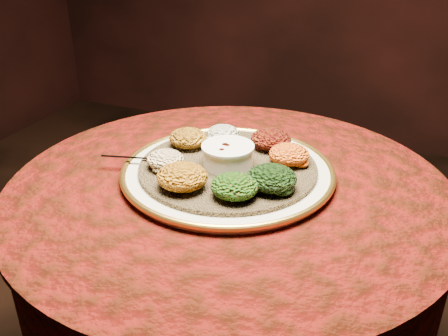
% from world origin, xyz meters
% --- Properties ---
extents(table, '(0.96, 0.96, 0.73)m').
position_xyz_m(table, '(0.00, 0.00, 0.55)').
color(table, black).
rests_on(table, ground).
extents(platter, '(0.53, 0.53, 0.02)m').
position_xyz_m(platter, '(-0.01, 0.03, 0.75)').
color(platter, beige).
rests_on(platter, table).
extents(injera, '(0.49, 0.49, 0.01)m').
position_xyz_m(injera, '(-0.01, 0.03, 0.76)').
color(injera, brown).
rests_on(injera, platter).
extents(stew_bowl, '(0.11, 0.11, 0.05)m').
position_xyz_m(stew_bowl, '(-0.01, 0.03, 0.79)').
color(stew_bowl, silver).
rests_on(stew_bowl, injera).
extents(spoon, '(0.14, 0.05, 0.01)m').
position_xyz_m(spoon, '(-0.18, -0.02, 0.77)').
color(spoon, silver).
rests_on(spoon, injera).
extents(portion_ayib, '(0.08, 0.07, 0.04)m').
position_xyz_m(portion_ayib, '(-0.08, 0.15, 0.78)').
color(portion_ayib, silver).
rests_on(portion_ayib, injera).
extents(portion_kitfo, '(0.09, 0.09, 0.05)m').
position_xyz_m(portion_kitfo, '(0.05, 0.15, 0.78)').
color(portion_kitfo, black).
rests_on(portion_kitfo, injera).
extents(portion_tikil, '(0.09, 0.08, 0.04)m').
position_xyz_m(portion_tikil, '(0.11, 0.09, 0.78)').
color(portion_tikil, '#B7750F').
rests_on(portion_tikil, injera).
extents(portion_gomen, '(0.10, 0.10, 0.05)m').
position_xyz_m(portion_gomen, '(0.11, -0.04, 0.79)').
color(portion_gomen, black).
rests_on(portion_gomen, injera).
extents(portion_mixveg, '(0.09, 0.09, 0.05)m').
position_xyz_m(portion_mixveg, '(0.05, -0.09, 0.78)').
color(portion_mixveg, '#902E09').
rests_on(portion_mixveg, injera).
extents(portion_kik, '(0.10, 0.10, 0.05)m').
position_xyz_m(portion_kik, '(-0.06, -0.10, 0.79)').
color(portion_kik, '#A9630E').
rests_on(portion_kik, injera).
extents(portion_timatim, '(0.08, 0.08, 0.04)m').
position_xyz_m(portion_timatim, '(-0.13, -0.04, 0.78)').
color(portion_timatim, maroon).
rests_on(portion_timatim, injera).
extents(portion_shiro, '(0.09, 0.09, 0.04)m').
position_xyz_m(portion_shiro, '(-0.14, 0.08, 0.78)').
color(portion_shiro, '#A07213').
rests_on(portion_shiro, injera).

